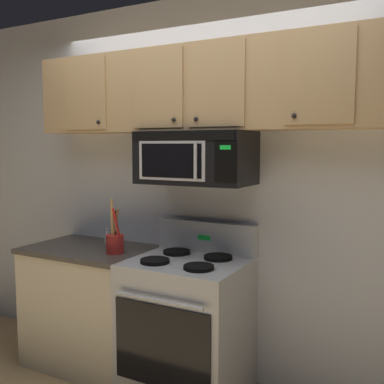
{
  "coord_description": "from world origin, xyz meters",
  "views": [
    {
      "loc": [
        1.4,
        -2.1,
        1.66
      ],
      "look_at": [
        0.0,
        0.49,
        1.35
      ],
      "focal_mm": 41.95,
      "sensor_mm": 36.0,
      "label": 1
    }
  ],
  "objects_px": {
    "over_range_microwave": "(196,158)",
    "salt_shaker": "(107,236)",
    "stove_range": "(187,324)",
    "utensil_crock_red": "(115,240)"
  },
  "relations": [
    {
      "from": "over_range_microwave",
      "to": "salt_shaker",
      "type": "height_order",
      "value": "over_range_microwave"
    },
    {
      "from": "stove_range",
      "to": "salt_shaker",
      "type": "xyz_separation_m",
      "value": [
        -0.82,
        0.19,
        0.49
      ]
    },
    {
      "from": "over_range_microwave",
      "to": "stove_range",
      "type": "bearing_deg",
      "value": -89.86
    },
    {
      "from": "stove_range",
      "to": "utensil_crock_red",
      "type": "bearing_deg",
      "value": -173.92
    },
    {
      "from": "stove_range",
      "to": "salt_shaker",
      "type": "relative_size",
      "value": 9.95
    },
    {
      "from": "stove_range",
      "to": "utensil_crock_red",
      "type": "relative_size",
      "value": 2.86
    },
    {
      "from": "stove_range",
      "to": "utensil_crock_red",
      "type": "height_order",
      "value": "utensil_crock_red"
    },
    {
      "from": "over_range_microwave",
      "to": "salt_shaker",
      "type": "distance_m",
      "value": 1.03
    },
    {
      "from": "utensil_crock_red",
      "to": "stove_range",
      "type": "bearing_deg",
      "value": 6.08
    },
    {
      "from": "stove_range",
      "to": "over_range_microwave",
      "type": "distance_m",
      "value": 1.11
    }
  ]
}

